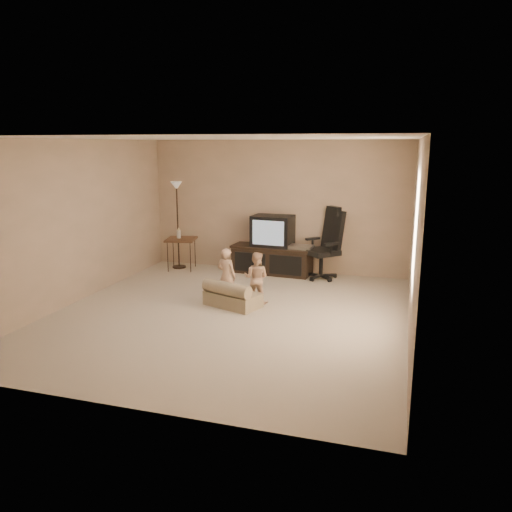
{
  "coord_description": "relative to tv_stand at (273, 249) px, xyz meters",
  "views": [
    {
      "loc": [
        2.37,
        -6.48,
        2.43
      ],
      "look_at": [
        0.23,
        0.6,
        0.76
      ],
      "focal_mm": 35.0,
      "sensor_mm": 36.0,
      "label": 1
    }
  ],
  "objects": [
    {
      "name": "toddler_left",
      "position": [
        -0.2,
        -2.0,
        -0.02
      ],
      "size": [
        0.36,
        0.3,
        0.87
      ],
      "primitive_type": "imported",
      "rotation": [
        0.0,
        0.0,
        2.92
      ],
      "color": "tan",
      "rests_on": "floor"
    },
    {
      "name": "toddler_right",
      "position": [
        0.23,
        -1.85,
        -0.06
      ],
      "size": [
        0.39,
        0.22,
        0.81
      ],
      "primitive_type": "imported",
      "rotation": [
        0.0,
        0.0,
        3.14
      ],
      "color": "tan",
      "rests_on": "floor"
    },
    {
      "name": "tv_stand",
      "position": [
        0.0,
        0.0,
        0.0
      ],
      "size": [
        1.58,
        0.67,
        1.11
      ],
      "rotation": [
        0.0,
        0.0,
        -0.07
      ],
      "color": "black",
      "rests_on": "floor"
    },
    {
      "name": "child_sofa",
      "position": [
        -0.08,
        -2.14,
        -0.3
      ],
      "size": [
        0.94,
        0.72,
        0.41
      ],
      "rotation": [
        0.0,
        0.0,
        -0.34
      ],
      "color": "tan",
      "rests_on": "floor"
    },
    {
      "name": "office_chair",
      "position": [
        1.02,
        -0.08,
        0.01
      ],
      "size": [
        0.86,
        0.86,
        1.32
      ],
      "rotation": [
        0.0,
        0.0,
        -0.77
      ],
      "color": "black",
      "rests_on": "floor"
    },
    {
      "name": "floor_lamp",
      "position": [
        -1.9,
        -0.13,
        0.79
      ],
      "size": [
        0.27,
        0.27,
        1.71
      ],
      "color": "black",
      "rests_on": "floor"
    },
    {
      "name": "side_table",
      "position": [
        -1.8,
        -0.23,
        0.14
      ],
      "size": [
        0.66,
        0.66,
        0.83
      ],
      "rotation": [
        0.0,
        0.0,
        0.21
      ],
      "color": "brown",
      "rests_on": "floor"
    },
    {
      "name": "room_shell",
      "position": [
        0.01,
        -2.49,
        1.06
      ],
      "size": [
        5.5,
        5.5,
        5.5
      ],
      "color": "white",
      "rests_on": "floor"
    },
    {
      "name": "floor",
      "position": [
        0.01,
        -2.49,
        -0.46
      ],
      "size": [
        5.5,
        5.5,
        0.0
      ],
      "primitive_type": "plane",
      "color": "beige",
      "rests_on": "ground"
    }
  ]
}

